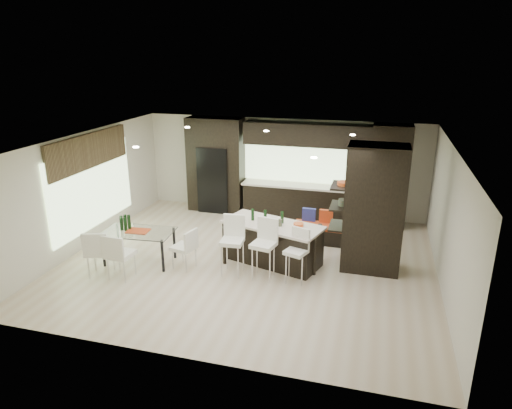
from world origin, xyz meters
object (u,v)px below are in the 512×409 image
(stool_mid, at_px, (263,255))
(chair_end, at_px, (184,250))
(chair_near, at_px, (121,257))
(chair_far, at_px, (100,254))
(bench, at_px, (319,233))
(kitchen_island, at_px, (272,243))
(stool_left, at_px, (232,252))
(floor_vase, at_px, (280,242))
(dining_table, at_px, (139,247))
(stool_right, at_px, (296,261))

(stool_mid, xyz_separation_m, chair_end, (-1.76, -0.00, -0.10))
(chair_near, bearing_deg, chair_far, -175.84)
(chair_near, bearing_deg, bench, 41.65)
(bench, height_order, chair_near, chair_near)
(kitchen_island, xyz_separation_m, chair_end, (-1.76, -0.79, -0.04))
(stool_left, relative_size, stool_mid, 1.00)
(chair_end, bearing_deg, chair_near, 138.13)
(floor_vase, distance_m, chair_near, 3.34)
(kitchen_island, xyz_separation_m, dining_table, (-2.82, -0.79, -0.09))
(stool_right, height_order, dining_table, stool_right)
(kitchen_island, distance_m, chair_end, 1.93)
(stool_right, xyz_separation_m, chair_far, (-3.96, -0.79, 0.02))
(stool_mid, distance_m, floor_vase, 0.72)
(stool_left, bearing_deg, floor_vase, 35.08)
(chair_far, bearing_deg, chair_near, -15.32)
(dining_table, distance_m, chair_near, 0.76)
(floor_vase, height_order, chair_end, floor_vase)
(kitchen_island, height_order, chair_near, chair_near)
(bench, bearing_deg, stool_mid, -110.62)
(chair_near, height_order, chair_end, chair_near)
(dining_table, bearing_deg, chair_near, -94.47)
(stool_right, relative_size, chair_near, 0.99)
(stool_left, bearing_deg, kitchen_island, 45.83)
(kitchen_island, relative_size, chair_far, 2.30)
(kitchen_island, relative_size, stool_right, 2.41)
(chair_end, bearing_deg, stool_mid, -77.10)
(stool_mid, bearing_deg, stool_left, -168.87)
(stool_left, xyz_separation_m, chair_near, (-2.16, -0.76, -0.05))
(stool_right, distance_m, floor_vase, 0.83)
(kitchen_island, height_order, chair_far, chair_far)
(bench, distance_m, chair_far, 5.08)
(dining_table, relative_size, chair_far, 1.61)
(stool_mid, height_order, chair_end, stool_mid)
(stool_right, xyz_separation_m, floor_vase, (-0.48, 0.67, 0.08))
(chair_far, bearing_deg, kitchen_island, 8.89)
(chair_far, xyz_separation_m, chair_end, (1.54, 0.76, -0.06))
(stool_mid, xyz_separation_m, floor_vase, (0.19, 0.69, 0.02))
(stool_right, height_order, bench, stool_right)
(bench, height_order, chair_end, chair_end)
(stool_right, bearing_deg, chair_far, -149.66)
(kitchen_island, xyz_separation_m, stool_left, (-0.67, -0.79, 0.06))
(kitchen_island, bearing_deg, stool_left, -113.40)
(stool_left, relative_size, chair_far, 1.08)
(dining_table, bearing_deg, chair_far, -126.38)
(stool_mid, xyz_separation_m, bench, (0.84, 2.16, -0.28))
(stool_mid, distance_m, chair_far, 3.39)
(stool_left, distance_m, chair_end, 1.10)
(chair_near, height_order, chair_far, chair_far)
(stool_right, relative_size, chair_far, 0.95)
(kitchen_island, height_order, bench, kitchen_island)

